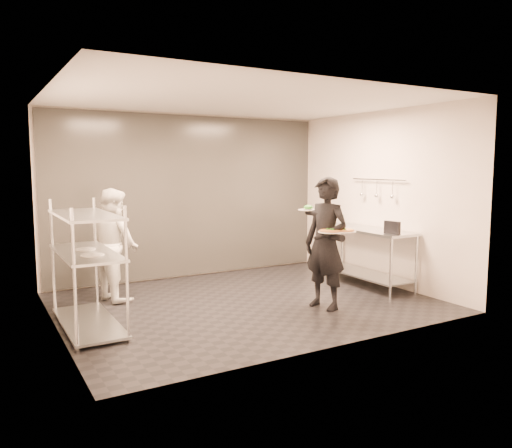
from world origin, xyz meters
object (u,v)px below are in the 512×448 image
pizza_plate_near (330,231)px  pass_rack (87,264)px  pos_monitor (392,228)px  bottle_green (333,217)px  pizza_plate_far (343,231)px  bottle_clear (342,220)px  bottle_dark (334,216)px  chef (114,244)px  waiter (326,243)px  salad_plate (308,208)px  prep_counter (364,246)px

pizza_plate_near → pass_rack: bearing=161.9°
pizza_plate_near → pos_monitor: bearing=9.7°
bottle_green → pizza_plate_far: bearing=-125.0°
bottle_clear → pass_rack: bearing=-172.5°
pizza_plate_near → bottle_dark: bearing=50.1°
chef → pizza_plate_near: size_ratio=5.02×
waiter → pizza_plate_far: waiter is taller
pass_rack → bottle_green: pass_rack is taller
bottle_clear → salad_plate: bearing=-145.4°
bottle_green → bottle_dark: (0.03, 0.00, 0.01)m
salad_plate → bottle_green: size_ratio=1.25×
salad_plate → bottle_dark: 1.90m
chef → prep_counter: bearing=-120.3°
pass_rack → waiter: size_ratio=0.90×
waiter → prep_counter: bearing=104.8°
bottle_clear → waiter: bearing=-136.1°
waiter → pizza_plate_near: 0.27m
pass_rack → bottle_dark: (4.35, 0.80, 0.28)m
pass_rack → chef: size_ratio=0.99×
chef → pos_monitor: chef is taller
pos_monitor → bottle_dark: bearing=78.2°
pizza_plate_near → pos_monitor: (1.32, 0.23, -0.06)m
bottle_green → bottle_clear: size_ratio=1.28×
pizza_plate_far → bottle_dark: bearing=54.4°
prep_counter → bottle_green: 0.90m
chef → pizza_plate_near: 3.08m
pass_rack → pizza_plate_far: size_ratio=4.79×
prep_counter → pos_monitor: 0.83m
prep_counter → bottle_clear: bottle_clear is taller
prep_counter → pos_monitor: pos_monitor is taller
waiter → bottle_clear: (1.38, 1.33, 0.12)m
waiter → pizza_plate_far: size_ratio=5.31×
waiter → pizza_plate_far: 0.31m
waiter → chef: (-2.36, 1.86, -0.08)m
waiter → bottle_green: size_ratio=7.91×
bottle_dark → pos_monitor: bearing=-95.2°
pizza_plate_near → chef: bearing=138.1°
chef → pizza_plate_near: bearing=-145.7°
salad_plate → bottle_dark: salad_plate is taller
chef → salad_plate: 2.81m
bottle_dark → pass_rack: bearing=-169.5°
salad_plate → pos_monitor: size_ratio=1.05×
pizza_plate_near → waiter: bearing=68.5°
prep_counter → chef: 3.89m
bottle_green → bottle_dark: size_ratio=0.90×
pos_monitor → bottle_green: bearing=79.4°
bottle_clear → pizza_plate_far: bearing=-129.3°
salad_plate → bottle_dark: (1.44, 1.22, -0.29)m
pizza_plate_near → salad_plate: bearing=87.1°
prep_counter → pos_monitor: (-0.12, -0.72, 0.39)m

